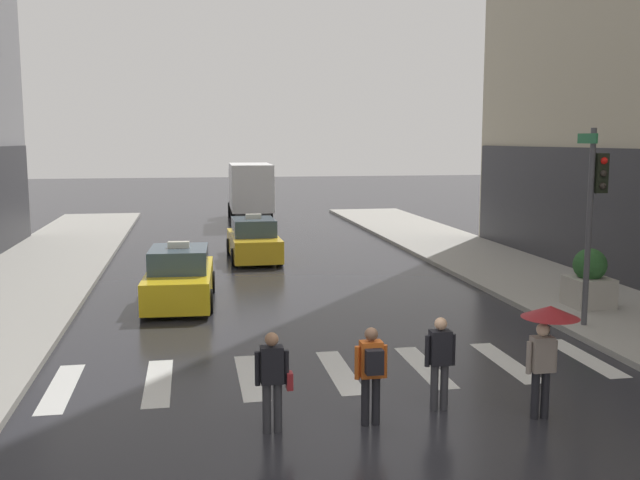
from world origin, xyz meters
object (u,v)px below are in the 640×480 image
(traffic_light_pole, at_px, (594,199))
(pedestrian_with_umbrella, at_px, (547,331))
(planter_near_corner, at_px, (589,280))
(pedestrian_with_handbag, at_px, (273,376))
(pedestrian_plain_coat, at_px, (440,358))
(box_truck, at_px, (250,190))
(taxi_second, at_px, (254,241))
(pedestrian_with_backpack, at_px, (371,369))
(taxi_lead, at_px, (180,278))

(traffic_light_pole, xyz_separation_m, pedestrian_with_umbrella, (-3.78, -5.02, -1.74))
(planter_near_corner, bearing_deg, pedestrian_with_handbag, -144.97)
(pedestrian_with_umbrella, xyz_separation_m, pedestrian_plain_coat, (-1.62, 0.66, -0.58))
(box_truck, distance_m, planter_near_corner, 24.13)
(taxi_second, bearing_deg, pedestrian_with_umbrella, -78.76)
(traffic_light_pole, xyz_separation_m, pedestrian_with_handbag, (-8.35, -4.79, -2.32))
(pedestrian_plain_coat, bearing_deg, pedestrian_with_backpack, -160.83)
(box_truck, xyz_separation_m, pedestrian_with_backpack, (-0.46, -29.59, -0.88))
(traffic_light_pole, relative_size, taxi_second, 1.05)
(pedestrian_with_backpack, bearing_deg, pedestrian_with_handbag, 179.06)
(box_truck, distance_m, pedestrian_with_backpack, 29.61)
(pedestrian_plain_coat, bearing_deg, taxi_lead, 116.24)
(pedestrian_with_handbag, bearing_deg, box_truck, 85.99)
(pedestrian_with_handbag, bearing_deg, taxi_lead, 99.34)
(taxi_lead, xyz_separation_m, pedestrian_plain_coat, (4.54, -9.21, 0.21))
(pedestrian_with_backpack, bearing_deg, pedestrian_plain_coat, 19.17)
(traffic_light_pole, distance_m, planter_near_corner, 3.18)
(traffic_light_pole, distance_m, pedestrian_with_umbrella, 6.52)
(pedestrian_with_umbrella, relative_size, pedestrian_with_backpack, 1.18)
(traffic_light_pole, height_order, pedestrian_plain_coat, traffic_light_pole)
(box_truck, bearing_deg, pedestrian_with_backpack, -90.89)
(box_truck, distance_m, pedestrian_with_handbag, 29.65)
(taxi_second, relative_size, pedestrian_plain_coat, 2.76)
(taxi_lead, bearing_deg, pedestrian_plain_coat, -63.76)
(pedestrian_with_backpack, bearing_deg, taxi_lead, 108.30)
(taxi_lead, relative_size, pedestrian_with_backpack, 2.80)
(planter_near_corner, bearing_deg, taxi_second, 128.73)
(pedestrian_with_backpack, bearing_deg, taxi_second, 91.50)
(traffic_light_pole, bearing_deg, planter_near_corner, 59.32)
(pedestrian_with_handbag, xyz_separation_m, planter_near_corner, (9.42, 6.60, -0.06))
(traffic_light_pole, bearing_deg, pedestrian_with_backpack, -144.40)
(traffic_light_pole, bearing_deg, taxi_lead, 153.95)
(taxi_second, bearing_deg, box_truck, 85.94)
(traffic_light_pole, distance_m, taxi_second, 14.29)
(taxi_lead, xyz_separation_m, planter_near_corner, (11.01, -3.05, 0.15))
(traffic_light_pole, height_order, pedestrian_with_handbag, traffic_light_pole)
(taxi_second, height_order, planter_near_corner, taxi_second)
(planter_near_corner, bearing_deg, pedestrian_with_umbrella, -125.38)
(pedestrian_with_handbag, bearing_deg, planter_near_corner, 35.03)
(taxi_lead, distance_m, pedestrian_with_umbrella, 11.67)
(traffic_light_pole, xyz_separation_m, planter_near_corner, (1.07, 1.81, -2.38))
(traffic_light_pole, distance_m, pedestrian_with_backpack, 8.59)
(box_truck, height_order, pedestrian_with_handbag, box_truck)
(pedestrian_with_handbag, xyz_separation_m, pedestrian_plain_coat, (2.95, 0.44, 0.01))
(traffic_light_pole, xyz_separation_m, taxi_lead, (-9.94, 4.86, -2.53))
(taxi_second, relative_size, pedestrian_with_handbag, 2.76)
(taxi_second, distance_m, pedestrian_plain_coat, 16.55)
(taxi_lead, height_order, pedestrian_with_handbag, taxi_lead)
(pedestrian_with_backpack, distance_m, pedestrian_plain_coat, 1.42)
(taxi_lead, distance_m, pedestrian_plain_coat, 10.27)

